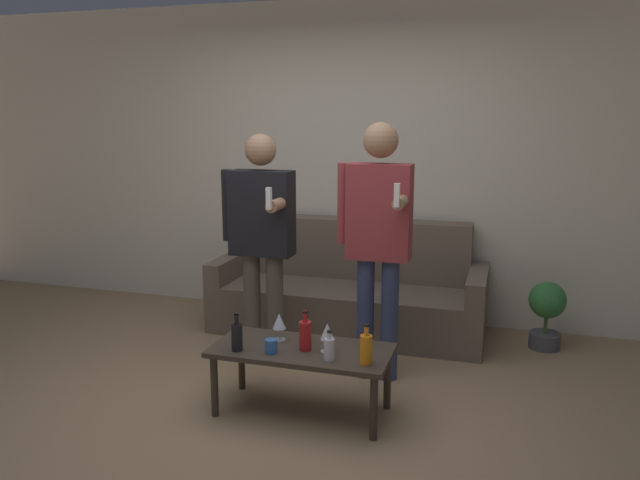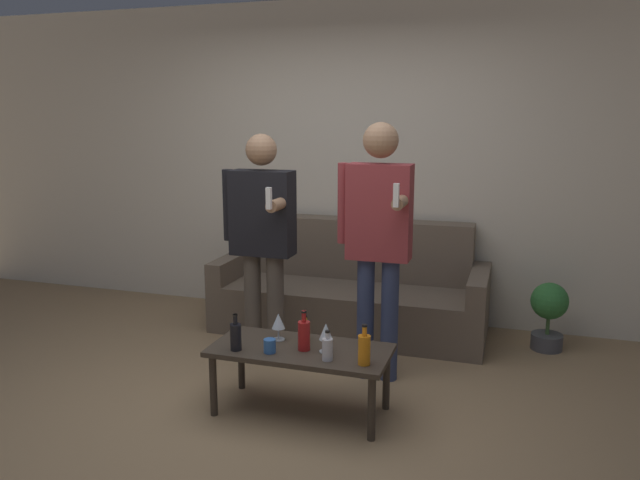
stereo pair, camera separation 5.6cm
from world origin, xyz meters
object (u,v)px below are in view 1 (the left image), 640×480
Objects in this scene: bottle_orange at (366,348)px; person_standing_right at (378,230)px; person_standing_left at (261,232)px; coffee_table at (302,355)px; couch at (350,292)px.

person_standing_right is at bearing 97.48° from bottle_orange.
coffee_table is at bearing -52.37° from person_standing_left.
bottle_orange is at bearing -72.79° from couch.
person_standing_right is (0.42, -0.91, 0.71)m from couch.
person_standing_left is 0.85m from person_standing_right.
couch is at bearing 114.57° from person_standing_right.
person_standing_right reaches higher than couch.
coffee_table is at bearing -116.87° from person_standing_right.
couch is at bearing 107.21° from bottle_orange.
bottle_orange is at bearing -82.52° from person_standing_right.
coffee_table is 4.59× the size of bottle_orange.
person_standing_left is at bearing 127.63° from coffee_table.
bottle_orange is 0.14× the size of person_standing_left.
coffee_table is 0.65× the size of person_standing_left.
bottle_orange is at bearing -16.75° from coffee_table.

